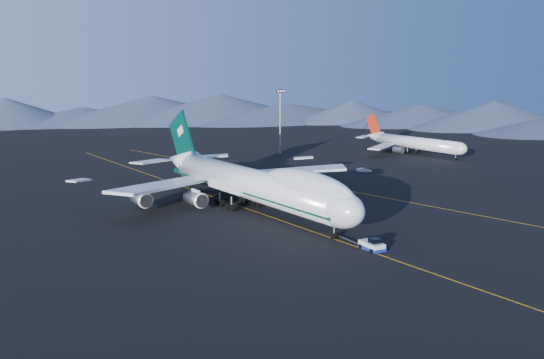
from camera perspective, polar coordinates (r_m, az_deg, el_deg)
ground at (r=127.14m, az=-1.89°, el=-2.93°), size 500.00×500.00×0.00m
taxiway_line_main at (r=127.13m, az=-1.89°, el=-2.92°), size 0.25×220.00×0.01m
taxiway_line_side at (r=152.46m, az=5.61°, el=-0.76°), size 28.08×198.09×0.01m
boeing_747 at (r=125.97m, az=-1.91°, el=-0.35°), size 59.62×72.43×19.37m
pushback_tug at (r=100.82m, az=9.37°, el=-6.20°), size 3.12×4.93×2.04m
second_jet at (r=218.28m, az=13.13°, el=3.39°), size 41.15×46.49×13.23m
service_van at (r=176.36m, az=8.65°, el=0.87°), size 4.12×4.95×1.26m
floodlight_mast at (r=209.18m, az=0.78°, el=5.41°), size 2.79×2.09×22.55m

